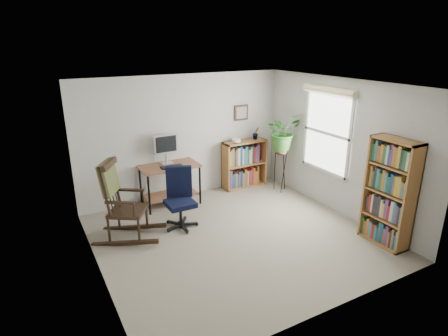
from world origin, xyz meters
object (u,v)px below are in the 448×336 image
desk (170,185)px  office_chair (180,199)px  rocking_chair (127,200)px  tall_bookshelf (390,193)px  low_bookshelf (244,164)px

desk → office_chair: 0.99m
desk → rocking_chair: (-1.05, -0.89, 0.26)m
office_chair → tall_bookshelf: tall_bookshelf is taller
tall_bookshelf → rocking_chair: bearing=149.0°
office_chair → low_bookshelf: office_chair is taller
office_chair → low_bookshelf: (1.92, 1.08, -0.01)m
office_chair → rocking_chair: size_ratio=0.79×
low_bookshelf → rocking_chair: bearing=-159.9°
desk → low_bookshelf: bearing=4.0°
rocking_chair → tall_bookshelf: 3.98m
rocking_chair → office_chair: bearing=-61.6°
office_chair → low_bookshelf: bearing=48.9°
desk → tall_bookshelf: bearing=-51.2°
rocking_chair → low_bookshelf: 2.95m
rocking_chair → low_bookshelf: bearing=-36.9°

